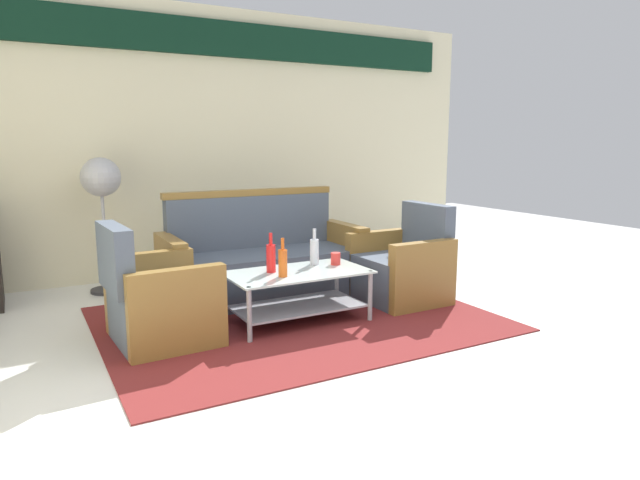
% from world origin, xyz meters
% --- Properties ---
extents(ground_plane, '(14.00, 14.00, 0.00)m').
position_xyz_m(ground_plane, '(0.00, 0.00, 0.00)').
color(ground_plane, white).
extents(wall_back, '(6.52, 0.19, 2.80)m').
position_xyz_m(wall_back, '(0.00, 3.05, 1.48)').
color(wall_back, beige).
rests_on(wall_back, ground).
extents(rug, '(2.98, 2.28, 0.01)m').
position_xyz_m(rug, '(-0.04, 0.98, 0.01)').
color(rug, maroon).
rests_on(rug, ground).
extents(couch, '(1.81, 0.75, 0.96)m').
position_xyz_m(couch, '(-0.02, 1.72, 0.32)').
color(couch, '#4C5666').
rests_on(couch, rug).
extents(armchair_left, '(0.74, 0.80, 0.85)m').
position_xyz_m(armchair_left, '(-1.12, 1.01, 0.29)').
color(armchair_left, '#4C5666').
rests_on(armchair_left, rug).
extents(armchair_right, '(0.71, 0.77, 0.85)m').
position_xyz_m(armchair_right, '(1.03, 1.02, 0.29)').
color(armchair_right, '#4C5666').
rests_on(armchair_right, rug).
extents(coffee_table, '(1.10, 0.60, 0.40)m').
position_xyz_m(coffee_table, '(-0.06, 0.92, 0.27)').
color(coffee_table, silver).
rests_on(coffee_table, rug).
extents(bottle_clear, '(0.07, 0.07, 0.30)m').
position_xyz_m(bottle_clear, '(0.17, 1.08, 0.52)').
color(bottle_clear, silver).
rests_on(bottle_clear, coffee_table).
extents(bottle_orange, '(0.07, 0.07, 0.29)m').
position_xyz_m(bottle_orange, '(-0.23, 0.82, 0.52)').
color(bottle_orange, '#D85919').
rests_on(bottle_orange, coffee_table).
extents(bottle_red, '(0.07, 0.07, 0.31)m').
position_xyz_m(bottle_red, '(-0.25, 1.00, 0.53)').
color(bottle_red, red).
rests_on(bottle_red, coffee_table).
extents(cup, '(0.08, 0.08, 0.10)m').
position_xyz_m(cup, '(0.32, 0.99, 0.46)').
color(cup, red).
rests_on(cup, coffee_table).
extents(pedestal_fan, '(0.36, 0.36, 1.27)m').
position_xyz_m(pedestal_fan, '(-1.24, 2.60, 1.01)').
color(pedestal_fan, '#2D2D33').
rests_on(pedestal_fan, ground).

